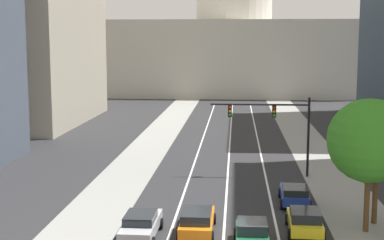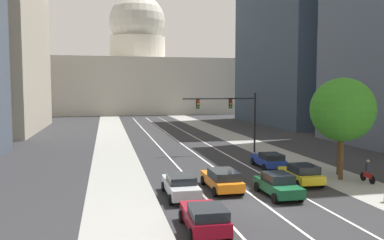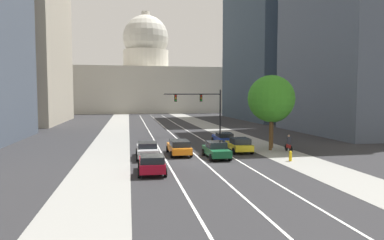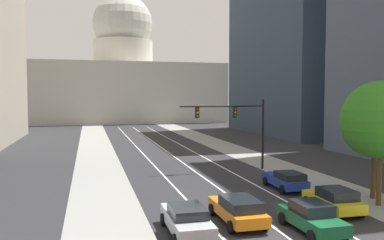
{
  "view_description": "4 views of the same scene",
  "coord_description": "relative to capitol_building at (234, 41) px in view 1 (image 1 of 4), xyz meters",
  "views": [
    {
      "loc": [
        0.61,
        -27.96,
        10.95
      ],
      "look_at": [
        -2.93,
        17.65,
        4.56
      ],
      "focal_mm": 53.4,
      "sensor_mm": 36.0,
      "label": 1
    },
    {
      "loc": [
        -9.19,
        -21.9,
        6.95
      ],
      "look_at": [
        -0.75,
        16.55,
        3.75
      ],
      "focal_mm": 36.88,
      "sensor_mm": 36.0,
      "label": 2
    },
    {
      "loc": [
        -6.2,
        -28.24,
        5.62
      ],
      "look_at": [
        2.33,
        17.38,
        2.3
      ],
      "focal_mm": 31.79,
      "sensor_mm": 36.0,
      "label": 3
    },
    {
      "loc": [
        -9.19,
        -16.35,
        6.83
      ],
      "look_at": [
        1.23,
        23.87,
        4.27
      ],
      "focal_mm": 37.54,
      "sensor_mm": 36.0,
      "label": 4
    }
  ],
  "objects": [
    {
      "name": "sidewalk_right",
      "position": [
        8.34,
        -57.41,
        -10.75
      ],
      "size": [
        4.41,
        130.0,
        0.01
      ],
      "primitive_type": "cube",
      "color": "gray",
      "rests_on": "ground"
    },
    {
      "name": "lane_stripe_left",
      "position": [
        -3.07,
        -67.41,
        -10.75
      ],
      "size": [
        0.16,
        90.0,
        0.01
      ],
      "primitive_type": "cube",
      "color": "white",
      "rests_on": "ground"
    },
    {
      "name": "car_silver",
      "position": [
        -4.6,
        -90.02,
        -10.0
      ],
      "size": [
        2.02,
        4.73,
        1.45
      ],
      "rotation": [
        0.0,
        0.0,
        1.56
      ],
      "color": "#B2B5BA",
      "rests_on": "ground"
    },
    {
      "name": "car_blue",
      "position": [
        4.6,
        -82.69,
        -10.03
      ],
      "size": [
        2.07,
        4.3,
        1.37
      ],
      "rotation": [
        0.0,
        0.0,
        1.54
      ],
      "color": "#1E389E",
      "rests_on": "ground"
    },
    {
      "name": "traffic_signal_mast",
      "position": [
        3.9,
        -74.62,
        -6.17
      ],
      "size": [
        7.99,
        0.39,
        6.45
      ],
      "color": "black",
      "rests_on": "ground"
    },
    {
      "name": "car_yellow",
      "position": [
        4.6,
        -88.54,
        -10.0
      ],
      "size": [
        2.11,
        4.08,
        1.46
      ],
      "rotation": [
        0.0,
        0.0,
        1.54
      ],
      "color": "yellow",
      "rests_on": "ground"
    },
    {
      "name": "street_tree_near_right",
      "position": [
        9.0,
        -86.36,
        -5.92
      ],
      "size": [
        4.23,
        4.23,
        6.97
      ],
      "color": "#51381E",
      "rests_on": "ground"
    },
    {
      "name": "ground_plane",
      "position": [
        0.0,
        -52.41,
        -10.76
      ],
      "size": [
        400.0,
        400.0,
        0.0
      ],
      "primitive_type": "plane",
      "color": "#2B2B2D"
    },
    {
      "name": "car_green",
      "position": [
        1.53,
        -91.2,
        -9.99
      ],
      "size": [
        1.95,
        4.2,
        1.5
      ],
      "rotation": [
        0.0,
        0.0,
        1.58
      ],
      "color": "#14512D",
      "rests_on": "ground"
    },
    {
      "name": "sidewalk_left",
      "position": [
        -8.34,
        -57.41,
        -10.75
      ],
      "size": [
        4.41,
        130.0,
        0.01
      ],
      "primitive_type": "cube",
      "color": "gray",
      "rests_on": "ground"
    },
    {
      "name": "capitol_building",
      "position": [
        0.0,
        0.0,
        0.0
      ],
      "size": [
        49.2,
        28.64,
        34.67
      ],
      "color": "beige",
      "rests_on": "ground"
    },
    {
      "name": "street_tree_mid_right",
      "position": [
        8.17,
        -87.93,
        -5.43
      ],
      "size": [
        4.79,
        4.79,
        7.74
      ],
      "color": "#51381E",
      "rests_on": "ground"
    },
    {
      "name": "lane_stripe_right",
      "position": [
        3.07,
        -67.41,
        -10.75
      ],
      "size": [
        0.16,
        90.0,
        0.01
      ],
      "primitive_type": "cube",
      "color": "white",
      "rests_on": "ground"
    },
    {
      "name": "car_orange",
      "position": [
        -1.53,
        -88.99,
        -9.99
      ],
      "size": [
        2.03,
        4.69,
        1.45
      ],
      "rotation": [
        0.0,
        0.0,
        1.57
      ],
      "color": "orange",
      "rests_on": "ground"
    },
    {
      "name": "lane_stripe_center",
      "position": [
        0.0,
        -67.41,
        -10.75
      ],
      "size": [
        0.16,
        90.0,
        0.01
      ],
      "primitive_type": "cube",
      "color": "white",
      "rests_on": "ground"
    }
  ]
}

